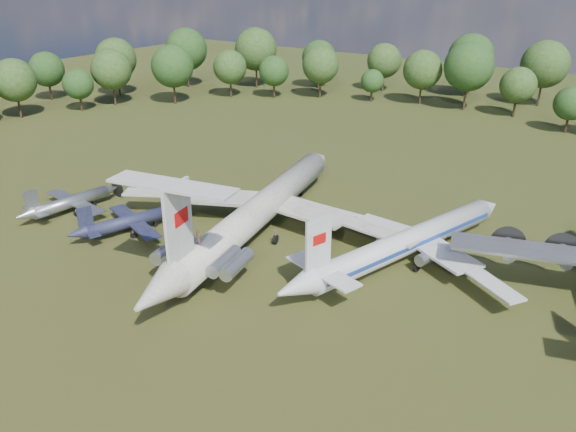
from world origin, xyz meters
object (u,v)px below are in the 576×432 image
Objects in this scene: il62_airliner at (260,215)px; person_on_il62 at (198,237)px; tu104_jet at (407,246)px; small_prop_west at (130,224)px; small_prop_northwest at (72,204)px.

il62_airliner is 32.64× the size of person_on_il62.
tu104_jet is 2.35× the size of small_prop_west.
small_prop_northwest is (-25.53, -9.97, -1.37)m from il62_airliner.
tu104_jet is at bearing 23.11° from small_prop_northwest.
small_prop_west reaches higher than small_prop_northwest.
tu104_jet reaches higher than small_prop_west.
small_prop_west is at bearing 7.37° from small_prop_northwest.
small_prop_northwest is 29.25m from person_on_il62.
tu104_jet is 2.39× the size of small_prop_northwest.
il62_airliner reaches higher than small_prop_northwest.
il62_airliner is 16.82m from small_prop_west.
tu104_jet is 24.09m from person_on_il62.
il62_airliner is 3.11× the size of small_prop_west.
il62_airliner is 14.90m from person_on_il62.
tu104_jet is 24.67× the size of person_on_il62.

